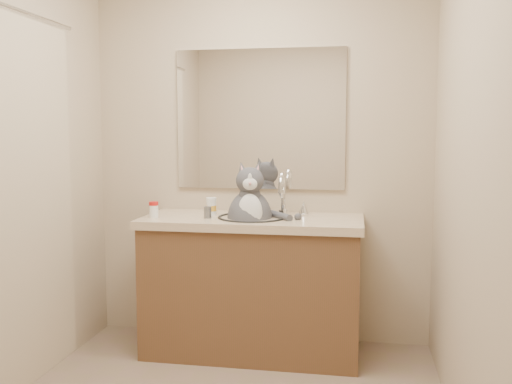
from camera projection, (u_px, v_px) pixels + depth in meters
room at (213, 171)px, 2.50m from camera, size 2.22×2.52×2.42m
vanity at (253, 282)px, 3.52m from camera, size 1.34×0.59×1.12m
mirror at (260, 119)px, 3.68m from camera, size 1.10×0.02×0.90m
shower_curtain at (11, 201)px, 2.80m from camera, size 0.02×1.30×1.93m
cat at (250, 215)px, 3.45m from camera, size 0.44×0.35×0.55m
pill_bottle_redcap at (154, 209)px, 3.47m from camera, size 0.06×0.06×0.10m
pill_bottle_orange at (211, 207)px, 3.57m from camera, size 0.07×0.07×0.11m
grey_canister at (208, 212)px, 3.44m from camera, size 0.05×0.05×0.07m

